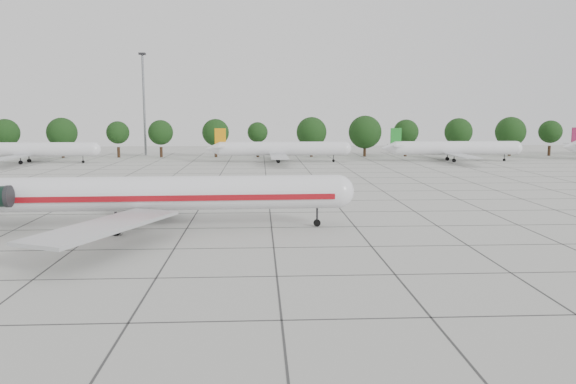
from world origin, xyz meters
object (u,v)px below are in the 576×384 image
at_px(bg_airliner_c, 282,149).
at_px(floodlight_mast, 144,98).
at_px(bg_airliner_d, 455,148).
at_px(main_airliner, 128,193).
at_px(bg_airliner_b, 28,150).

height_order(bg_airliner_c, floodlight_mast, floodlight_mast).
bearing_deg(bg_airliner_c, floodlight_mast, 146.62).
bearing_deg(bg_airliner_c, bg_airliner_d, 0.51).
bearing_deg(floodlight_mast, bg_airliner_c, -33.38).
relative_size(main_airliner, bg_airliner_d, 1.46).
distance_m(bg_airliner_b, bg_airliner_c, 54.06).
bearing_deg(floodlight_mast, bg_airliner_d, -16.87).
relative_size(bg_airliner_d, floodlight_mast, 1.11).
bearing_deg(main_airliner, floodlight_mast, 98.68).
distance_m(main_airliner, bg_airliner_d, 89.53).
distance_m(bg_airliner_b, bg_airliner_d, 92.51).
bearing_deg(bg_airliner_d, bg_airliner_b, -179.81).
bearing_deg(bg_airliner_b, bg_airliner_d, 0.19).
distance_m(main_airliner, bg_airliner_b, 79.10).
height_order(bg_airliner_c, bg_airliner_d, same).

